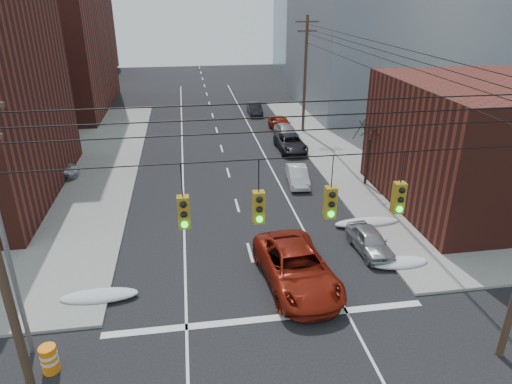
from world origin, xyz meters
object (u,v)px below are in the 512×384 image
object	(u,v)px
parked_car_c	(291,143)
lot_car_b	(44,171)
red_pickup	(297,268)
parked_car_f	(255,109)
construction_barrel	(49,359)
parked_car_e	(281,124)
lot_car_a	(24,168)
parked_car_a	(370,241)
parked_car_b	(298,176)
parked_car_d	(286,132)

from	to	relation	value
parked_car_c	lot_car_b	bearing A→B (deg)	-168.73
red_pickup	parked_car_c	world-z (taller)	red_pickup
red_pickup	parked_car_c	xyz separation A→B (m)	(4.20, 19.70, -0.22)
parked_car_f	construction_barrel	distance (m)	39.20
parked_car_e	lot_car_a	xyz separation A→B (m)	(-21.63, -9.46, 0.10)
parked_car_c	lot_car_a	world-z (taller)	lot_car_a
red_pickup	lot_car_b	world-z (taller)	red_pickup
parked_car_a	parked_car_c	bearing A→B (deg)	88.10
construction_barrel	parked_car_f	bearing A→B (deg)	70.17
red_pickup	parked_car_a	world-z (taller)	red_pickup
parked_car_e	construction_barrel	size ratio (longest dim) A/B	3.88
lot_car_b	construction_barrel	world-z (taller)	lot_car_b
parked_car_e	red_pickup	bearing A→B (deg)	-107.02
parked_car_b	lot_car_a	world-z (taller)	lot_car_a
lot_car_a	lot_car_b	bearing A→B (deg)	-119.00
construction_barrel	parked_car_c	bearing A→B (deg)	58.53
parked_car_a	parked_car_e	size ratio (longest dim) A/B	0.88
lot_car_a	construction_barrel	size ratio (longest dim) A/B	3.76
parked_car_d	parked_car_f	world-z (taller)	parked_car_f
lot_car_a	construction_barrel	distance (m)	21.47
parked_car_e	lot_car_b	xyz separation A→B (m)	(-19.96, -10.32, 0.08)
lot_car_b	construction_barrel	xyz separation A→B (m)	(5.06, -19.53, -0.24)
parked_car_a	lot_car_a	bearing A→B (deg)	143.69
lot_car_a	lot_car_b	xyz separation A→B (m)	(1.67, -0.86, -0.02)
parked_car_b	construction_barrel	size ratio (longest dim) A/B	3.47
parked_car_a	lot_car_b	bearing A→B (deg)	143.24
lot_car_b	parked_car_f	bearing A→B (deg)	-52.99
red_pickup	lot_car_b	distance (m)	21.85
parked_car_c	lot_car_b	xyz separation A→B (m)	(-19.56, -4.16, 0.13)
parked_car_a	parked_car_c	xyz separation A→B (m)	(-0.40, 17.39, 0.04)
parked_car_a	lot_car_a	xyz separation A→B (m)	(-21.63, 14.09, 0.19)
parked_car_c	parked_car_f	xyz separation A→B (m)	(-1.20, 13.19, -0.01)
parked_car_b	parked_car_d	xyz separation A→B (m)	(1.60, 11.36, -0.03)
parked_car_d	parked_car_e	bearing A→B (deg)	85.12
parked_car_f	construction_barrel	world-z (taller)	parked_car_f
parked_car_a	parked_car_d	bearing A→B (deg)	86.78
parked_car_f	lot_car_a	xyz separation A→B (m)	(-20.03, -16.49, 0.17)
red_pickup	parked_car_d	bearing A→B (deg)	73.86
parked_car_e	construction_barrel	distance (m)	33.36
parked_car_d	lot_car_b	xyz separation A→B (m)	(-19.96, -7.99, 0.21)
lot_car_a	parked_car_d	bearing A→B (deg)	-73.45
parked_car_c	parked_car_d	distance (m)	3.85
parked_car_f	parked_car_b	bearing A→B (deg)	-89.24
parked_car_c	parked_car_d	bearing A→B (deg)	83.27
parked_car_d	parked_car_f	size ratio (longest dim) A/B	1.03
parked_car_f	parked_car_a	bearing A→B (deg)	-86.24
parked_car_c	parked_car_e	world-z (taller)	parked_car_e
parked_car_b	lot_car_b	bearing A→B (deg)	175.17
parked_car_b	lot_car_a	bearing A→B (deg)	173.65
red_pickup	construction_barrel	xyz separation A→B (m)	(-10.29, -3.98, -0.33)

